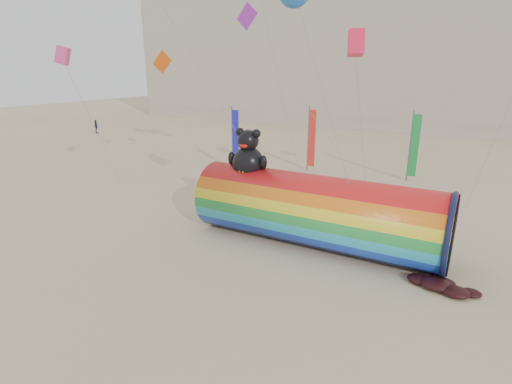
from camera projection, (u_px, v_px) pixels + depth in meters
The scene contains 6 objects.
ground at pixel (231, 248), 18.59m from camera, with size 160.00×160.00×0.00m, color #CCB58C.
hotel_building at pixel (330, 52), 59.35m from camera, with size 60.40×15.40×20.60m.
windsock_assembly at pixel (316, 209), 18.47m from camera, with size 11.55×3.52×5.32m.
kite_handler at pixel (428, 246), 16.96m from camera, with size 0.58×0.38×1.58m, color #53575A.
fabric_bundle at pixel (441, 286), 15.04m from camera, with size 2.62×1.35×0.41m.
festival_banners at pixel (317, 141), 30.71m from camera, with size 13.47×3.94×5.20m.
Camera 1 is at (9.36, -14.20, 8.02)m, focal length 28.00 mm.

